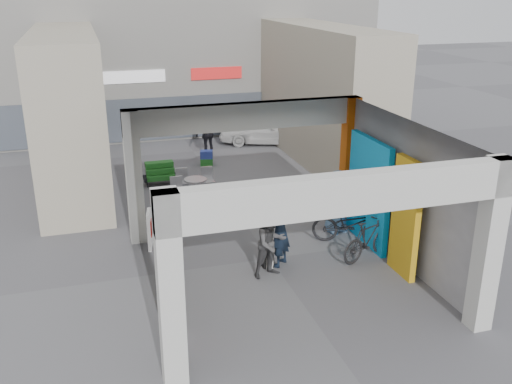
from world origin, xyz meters
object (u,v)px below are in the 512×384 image
object	(u,v)px
produce_stand	(160,176)
bicycle_rear	(368,239)
man_with_dog	(280,231)
man_crates	(208,133)
border_collie	(268,256)
white_van	(263,129)
bicycle_front	(351,224)
cafe_set	(190,189)
man_back_turned	(271,243)
man_elderly	(338,202)

from	to	relation	value
produce_stand	bicycle_rear	world-z (taller)	bicycle_rear
man_with_dog	man_crates	bearing A→B (deg)	-136.95
border_collie	bicycle_rear	world-z (taller)	bicycle_rear
border_collie	man_crates	world-z (taller)	man_crates
produce_stand	border_collie	size ratio (longest dim) A/B	1.56
produce_stand	white_van	distance (m)	6.29
bicycle_front	white_van	bearing A→B (deg)	20.28
cafe_set	man_back_turned	bearing A→B (deg)	-81.25
man_back_turned	bicycle_rear	xyz separation A→B (m)	(2.55, 0.13, -0.31)
cafe_set	man_elderly	xyz separation A→B (m)	(3.35, -3.64, 0.56)
bicycle_front	white_van	world-z (taller)	white_van
cafe_set	bicycle_front	xyz separation A→B (m)	(3.40, -4.38, 0.21)
man_with_dog	man_crates	world-z (taller)	man_with_dog
produce_stand	bicycle_rear	size ratio (longest dim) A/B	0.66
cafe_set	border_collie	size ratio (longest dim) A/B	2.04
border_collie	man_with_dog	bearing A→B (deg)	5.04
produce_stand	man_elderly	world-z (taller)	man_elderly
border_collie	white_van	world-z (taller)	white_van
white_van	border_collie	bearing A→B (deg)	-176.41
produce_stand	man_back_turned	bearing A→B (deg)	-58.14
produce_stand	white_van	bearing A→B (deg)	58.74
man_with_dog	man_elderly	distance (m)	2.56
bicycle_rear	man_with_dog	bearing A→B (deg)	60.69
border_collie	man_back_turned	xyz separation A→B (m)	(-0.06, -0.40, 0.53)
man_elderly	white_van	bearing A→B (deg)	69.17
man_elderly	white_van	distance (m)	9.35
bicycle_front	border_collie	bearing A→B (deg)	130.44
cafe_set	white_van	xyz separation A→B (m)	(4.17, 5.67, 0.30)
bicycle_rear	white_van	xyz separation A→B (m)	(0.77, 11.03, 0.10)
bicycle_front	man_back_turned	bearing A→B (deg)	138.10
man_elderly	man_crates	bearing A→B (deg)	86.29
cafe_set	man_with_dog	size ratio (longest dim) A/B	0.82
bicycle_rear	white_van	size ratio (longest dim) A/B	0.47
man_with_dog	man_elderly	world-z (taller)	man_with_dog
man_back_turned	border_collie	bearing A→B (deg)	66.18
man_back_turned	bicycle_front	world-z (taller)	man_back_turned
man_with_dog	bicycle_front	world-z (taller)	man_with_dog
man_back_turned	man_with_dog	bearing A→B (deg)	34.25
border_collie	man_with_dog	size ratio (longest dim) A/B	0.40
bicycle_front	white_van	distance (m)	10.08
man_with_dog	man_elderly	size ratio (longest dim) A/B	1.03
produce_stand	white_van	world-z (taller)	white_van
man_with_dog	bicycle_front	distance (m)	2.31
cafe_set	border_collie	bearing A→B (deg)	-79.89
cafe_set	bicycle_front	size ratio (longest dim) A/B	0.74
man_elderly	white_van	xyz separation A→B (m)	(0.82, 9.31, -0.27)
man_crates	white_van	bearing A→B (deg)	-174.85
man_crates	man_with_dog	bearing A→B (deg)	70.49
man_elderly	man_crates	world-z (taller)	man_crates
man_elderly	bicycle_rear	size ratio (longest dim) A/B	1.03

